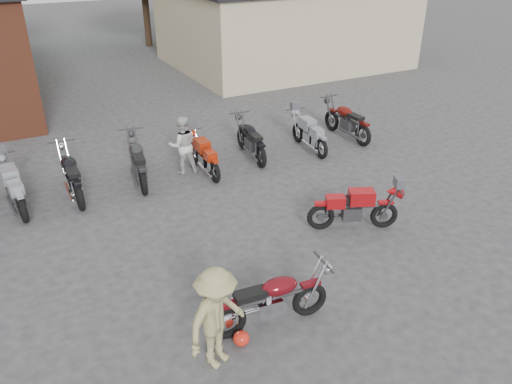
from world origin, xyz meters
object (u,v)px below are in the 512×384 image
row_bike_3 (138,159)px  row_bike_6 (309,132)px  vintage_motorcycle (272,297)px  row_bike_2 (71,173)px  person_tan (217,319)px  row_bike_7 (347,119)px  row_bike_1 (13,185)px  row_bike_4 (204,154)px  row_bike_5 (251,138)px  sportbike (355,206)px  person_light (183,145)px  helmet (241,338)px

row_bike_3 → row_bike_6: (4.96, -0.27, -0.06)m
vintage_motorcycle → row_bike_2: (-1.99, 6.14, 0.04)m
person_tan → row_bike_7: size_ratio=0.79×
person_tan → row_bike_7: person_tan is taller
row_bike_1 → row_bike_2: (1.28, 0.01, 0.02)m
person_tan → row_bike_3: (0.71, 6.49, -0.21)m
row_bike_4 → row_bike_6: row_bike_6 is taller
row_bike_5 → row_bike_1: bearing=97.3°
vintage_motorcycle → row_bike_2: size_ratio=0.93×
row_bike_1 → sportbike: bearing=-131.0°
row_bike_2 → person_tan: bearing=-172.3°
row_bike_5 → row_bike_7: 3.29m
row_bike_1 → vintage_motorcycle: bearing=-158.3°
person_light → row_bike_2: 2.81m
row_bike_2 → row_bike_7: (8.12, 0.05, -0.00)m
helmet → person_light: 6.48m
row_bike_6 → person_tan: bearing=141.6°
row_bike_1 → row_bike_6: (7.86, -0.21, -0.04)m
row_bike_2 → row_bike_6: (6.58, -0.22, -0.06)m
sportbike → person_tan: bearing=-128.3°
row_bike_1 → row_bike_7: size_ratio=0.96×
helmet → person_tan: person_tan is taller
row_bike_3 → person_light: bearing=-84.4°
person_light → row_bike_4: size_ratio=0.85×
person_light → row_bike_1: (-4.09, -0.00, -0.19)m
row_bike_1 → person_tan: bearing=-167.5°
row_bike_2 → row_bike_3: (1.62, 0.05, 0.00)m
row_bike_2 → row_bike_3: row_bike_3 is taller
row_bike_1 → row_bike_3: (2.90, 0.06, 0.02)m
person_light → row_bike_7: 5.31m
row_bike_1 → row_bike_2: 1.28m
person_tan → row_bike_6: person_tan is taller
vintage_motorcycle → row_bike_6: bearing=58.0°
row_bike_6 → row_bike_5: bearing=84.1°
person_light → row_bike_4: person_light is taller
vintage_motorcycle → row_bike_1: size_ratio=0.97×
helmet → row_bike_2: size_ratio=0.12×
row_bike_4 → person_tan: bearing=159.8°
sportbike → row_bike_1: 7.65m
row_bike_2 → row_bike_5: 4.83m
row_bike_3 → helmet: bearing=-174.0°
row_bike_7 → row_bike_2: bearing=88.9°
vintage_motorcycle → row_bike_3: bearing=99.2°
sportbike → row_bike_1: (-6.29, 4.35, 0.04)m
helmet → person_tan: size_ratio=0.16×
person_light → row_bike_3: 1.20m
person_tan → row_bike_2: size_ratio=0.79×
vintage_motorcycle → sportbike: vintage_motorcycle is taller
person_light → row_bike_6: 3.78m
row_bike_6 → row_bike_4: bearing=94.4°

